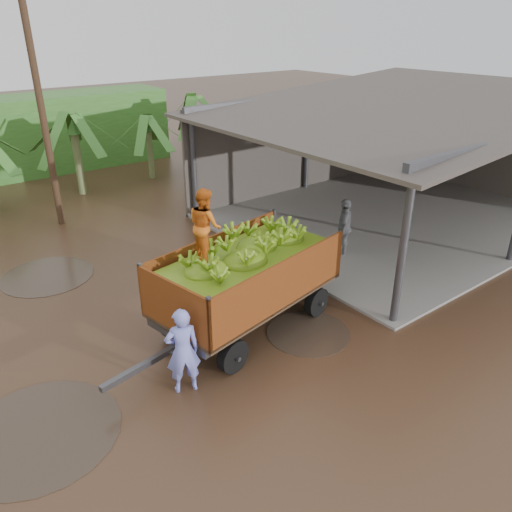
# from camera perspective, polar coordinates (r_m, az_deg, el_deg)

# --- Properties ---
(ground) EXTENTS (100.00, 100.00, 0.00)m
(ground) POSITION_cam_1_polar(r_m,az_deg,el_deg) (12.73, -13.86, -8.10)
(ground) COLOR black
(ground) RESTS_ON ground
(packing_shed) EXTENTS (12.78, 10.80, 4.76)m
(packing_shed) POSITION_cam_1_polar(r_m,az_deg,el_deg) (20.06, 15.43, 11.94)
(packing_shed) COLOR gray
(packing_shed) RESTS_ON ground
(banana_trailer) EXTENTS (6.50, 3.03, 3.74)m
(banana_trailer) POSITION_cam_1_polar(r_m,az_deg,el_deg) (11.80, -1.07, -2.24)
(banana_trailer) COLOR #984715
(banana_trailer) RESTS_ON ground
(man_blue) EXTENTS (0.81, 0.66, 1.91)m
(man_blue) POSITION_cam_1_polar(r_m,az_deg,el_deg) (10.13, -8.38, -10.66)
(man_blue) COLOR #7D84E5
(man_blue) RESTS_ON ground
(man_grey) EXTENTS (1.17, 1.05, 1.90)m
(man_grey) POSITION_cam_1_polar(r_m,az_deg,el_deg) (15.94, 10.08, 3.20)
(man_grey) COLOR slate
(man_grey) RESTS_ON ground
(utility_pole) EXTENTS (1.20, 0.24, 8.35)m
(utility_pole) POSITION_cam_1_polar(r_m,az_deg,el_deg) (18.95, -23.36, 15.43)
(utility_pole) COLOR #47301E
(utility_pole) RESTS_ON ground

